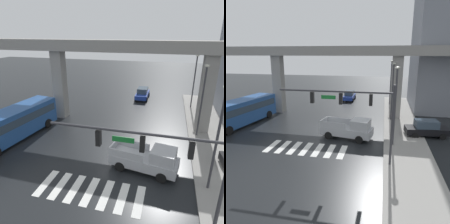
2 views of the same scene
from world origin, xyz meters
TOP-DOWN VIEW (x-y plane):
  - ground_plane at (0.00, 0.00)m, footprint 120.00×120.00m
  - crosswalk_stripes at (-0.00, -5.35)m, footprint 7.15×2.80m
  - elevated_overpass at (0.00, 6.45)m, footprint 59.31×2.02m
  - sidewalk_east at (8.81, 2.00)m, footprint 4.00×36.00m
  - pickup_truck at (3.40, -2.04)m, footprint 5.35×2.73m
  - city_bus at (-9.89, -0.53)m, footprint 4.00×11.05m
  - sedan_black at (11.07, 0.15)m, footprint 4.48×2.34m
  - sedan_blue at (0.54, 16.45)m, footprint 1.99×4.32m
  - traffic_signal_mast at (4.61, -7.04)m, footprint 8.69×0.32m
  - street_lamp_near_corner at (7.61, -3.07)m, footprint 0.44×0.70m
  - street_lamp_mid_block at (7.61, 4.99)m, footprint 0.44×0.70m
  - street_lamp_far_north at (7.61, 13.80)m, footprint 0.44×0.70m

SIDE VIEW (x-z plane):
  - ground_plane at x=0.00m, z-range 0.00..0.00m
  - crosswalk_stripes at x=0.00m, z-range 0.00..0.01m
  - sidewalk_east at x=8.81m, z-range 0.00..0.15m
  - sedan_black at x=11.07m, z-range -0.01..1.71m
  - sedan_blue at x=0.54m, z-range -0.01..1.71m
  - pickup_truck at x=3.40m, z-range -0.05..2.03m
  - city_bus at x=-9.89m, z-range 0.23..3.22m
  - street_lamp_near_corner at x=7.61m, z-range 0.94..8.18m
  - street_lamp_mid_block at x=7.61m, z-range 0.94..8.18m
  - street_lamp_far_north at x=7.61m, z-range 0.94..8.18m
  - traffic_signal_mast at x=4.61m, z-range 1.46..7.66m
  - elevated_overpass at x=0.00m, z-range 3.27..12.46m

